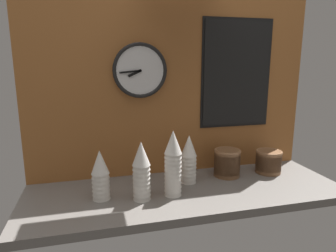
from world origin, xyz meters
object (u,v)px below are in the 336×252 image
at_px(wall_clock, 140,71).
at_px(cup_stack_center_left, 141,171).
at_px(cup_stack_center, 173,163).
at_px(cup_stack_left, 100,175).
at_px(cup_stack_center_right, 189,159).
at_px(menu_board, 237,74).
at_px(bowl_stack_right, 227,162).
at_px(bowl_stack_far_right, 268,161).

bearing_deg(wall_clock, cup_stack_center_left, -99.70).
xyz_separation_m(cup_stack_center, cup_stack_left, (-0.34, 0.04, -0.04)).
height_order(cup_stack_left, wall_clock, wall_clock).
relative_size(cup_stack_center_left, cup_stack_center_right, 1.08).
height_order(wall_clock, menu_board, menu_board).
xyz_separation_m(cup_stack_center_right, wall_clock, (-0.22, 0.16, 0.46)).
bearing_deg(cup_stack_center, cup_stack_center_left, -177.11).
relative_size(cup_stack_center_left, cup_stack_left, 1.18).
bearing_deg(bowl_stack_right, cup_stack_left, -170.12).
relative_size(wall_clock, menu_board, 0.47).
distance_m(cup_stack_center_right, bowl_stack_far_right, 0.50).
distance_m(bowl_stack_right, wall_clock, 0.70).
bearing_deg(bowl_stack_right, cup_stack_center_right, -171.92).
xyz_separation_m(cup_stack_center_right, bowl_stack_right, (0.24, 0.03, -0.05)).
distance_m(cup_stack_center_left, bowl_stack_far_right, 0.79).
xyz_separation_m(cup_stack_center_left, bowl_stack_right, (0.51, 0.17, -0.06)).
bearing_deg(cup_stack_center, menu_board, 32.81).
xyz_separation_m(cup_stack_center_left, cup_stack_center_right, (0.27, 0.14, -0.01)).
distance_m(bowl_stack_far_right, wall_clock, 0.90).
relative_size(cup_stack_center_left, bowl_stack_far_right, 1.89).
xyz_separation_m(cup_stack_left, wall_clock, (0.23, 0.25, 0.47)).
bearing_deg(cup_stack_center_right, wall_clock, 144.86).
bearing_deg(menu_board, cup_stack_center, -147.19).
distance_m(cup_stack_center_right, bowl_stack_right, 0.25).
relative_size(cup_stack_center, menu_board, 0.52).
relative_size(cup_stack_center_left, menu_board, 0.45).
xyz_separation_m(bowl_stack_right, bowl_stack_far_right, (0.26, -0.01, -0.01)).
bearing_deg(bowl_stack_far_right, cup_stack_center_right, -177.45).
bearing_deg(cup_stack_center_right, cup_stack_center_left, -153.39).
distance_m(cup_stack_center_right, menu_board, 0.57).
bearing_deg(wall_clock, cup_stack_center, -70.40).
bearing_deg(cup_stack_center, bowl_stack_far_right, 13.87).
bearing_deg(cup_stack_center_right, bowl_stack_far_right, 2.55).
bearing_deg(bowl_stack_far_right, cup_stack_center, -166.13).
height_order(bowl_stack_far_right, menu_board, menu_board).
distance_m(cup_stack_left, bowl_stack_right, 0.71).
xyz_separation_m(bowl_stack_right, wall_clock, (-0.46, 0.12, 0.51)).
relative_size(cup_stack_center_right, bowl_stack_far_right, 1.75).
relative_size(cup_stack_left, wall_clock, 0.82).
height_order(cup_stack_center_left, cup_stack_left, cup_stack_center_left).
bearing_deg(cup_stack_center_left, bowl_stack_right, 18.48).
height_order(cup_stack_center_left, bowl_stack_right, cup_stack_center_left).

